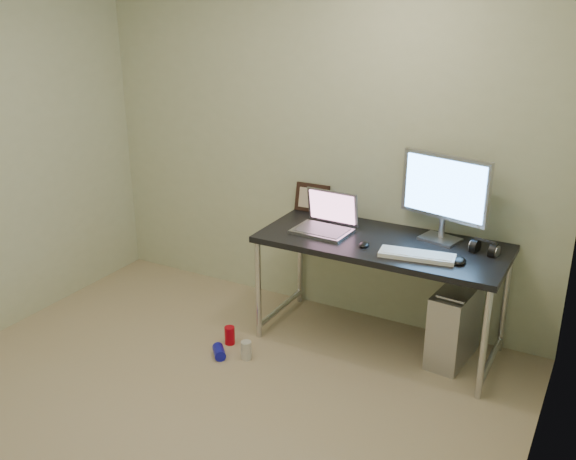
# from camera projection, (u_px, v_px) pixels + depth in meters

# --- Properties ---
(floor) EXTENTS (3.50, 3.50, 0.00)m
(floor) POSITION_uv_depth(u_px,v_px,m) (173.00, 430.00, 3.51)
(floor) COLOR tan
(floor) RESTS_ON ground
(wall_back) EXTENTS (3.50, 0.02, 2.50)m
(wall_back) POSITION_uv_depth(u_px,v_px,m) (317.00, 143.00, 4.51)
(wall_back) COLOR beige
(wall_back) RESTS_ON ground
(wall_right) EXTENTS (0.02, 3.50, 2.50)m
(wall_right) POSITION_uv_depth(u_px,v_px,m) (541.00, 291.00, 2.29)
(wall_right) COLOR beige
(wall_right) RESTS_ON ground
(desk) EXTENTS (1.59, 0.69, 0.75)m
(desk) POSITION_uv_depth(u_px,v_px,m) (382.00, 252.00, 4.14)
(desk) COLOR black
(desk) RESTS_ON ground
(tower_computer) EXTENTS (0.25, 0.49, 0.53)m
(tower_computer) POSITION_uv_depth(u_px,v_px,m) (455.00, 324.00, 4.12)
(tower_computer) COLOR silver
(tower_computer) RESTS_ON ground
(cable_a) EXTENTS (0.01, 0.16, 0.69)m
(cable_a) POSITION_uv_depth(u_px,v_px,m) (459.00, 287.00, 4.28)
(cable_a) COLOR black
(cable_a) RESTS_ON ground
(cable_b) EXTENTS (0.02, 0.11, 0.71)m
(cable_b) POSITION_uv_depth(u_px,v_px,m) (471.00, 294.00, 4.23)
(cable_b) COLOR black
(cable_b) RESTS_ON ground
(can_red) EXTENTS (0.07, 0.07, 0.13)m
(can_red) POSITION_uv_depth(u_px,v_px,m) (230.00, 335.00, 4.35)
(can_red) COLOR red
(can_red) RESTS_ON ground
(can_white) EXTENTS (0.09, 0.09, 0.13)m
(can_white) POSITION_uv_depth(u_px,v_px,m) (246.00, 350.00, 4.17)
(can_white) COLOR silver
(can_white) RESTS_ON ground
(can_blue) EXTENTS (0.14, 0.15, 0.07)m
(can_blue) POSITION_uv_depth(u_px,v_px,m) (219.00, 352.00, 4.20)
(can_blue) COLOR #1416BE
(can_blue) RESTS_ON ground
(laptop) EXTENTS (0.38, 0.32, 0.26)m
(laptop) POSITION_uv_depth(u_px,v_px,m) (326.00, 222.00, 4.28)
(laptop) COLOR #A6A5AC
(laptop) RESTS_ON desk
(monitor) EXTENTS (0.59, 0.23, 0.56)m
(monitor) POSITION_uv_depth(u_px,v_px,m) (445.00, 191.00, 4.02)
(monitor) COLOR #A6A5AC
(monitor) RESTS_ON desk
(keyboard) EXTENTS (0.47, 0.21, 0.03)m
(keyboard) POSITION_uv_depth(u_px,v_px,m) (417.00, 255.00, 3.85)
(keyboard) COLOR white
(keyboard) RESTS_ON desk
(mouse_right) EXTENTS (0.09, 0.13, 0.04)m
(mouse_right) POSITION_uv_depth(u_px,v_px,m) (460.00, 260.00, 3.78)
(mouse_right) COLOR black
(mouse_right) RESTS_ON desk
(mouse_left) EXTENTS (0.08, 0.11, 0.03)m
(mouse_left) POSITION_uv_depth(u_px,v_px,m) (364.00, 244.00, 4.03)
(mouse_left) COLOR black
(mouse_left) RESTS_ON desk
(headphones) EXTENTS (0.18, 0.11, 0.11)m
(headphones) POSITION_uv_depth(u_px,v_px,m) (484.00, 249.00, 3.91)
(headphones) COLOR black
(headphones) RESTS_ON desk
(picture_frame) EXTENTS (0.26, 0.08, 0.21)m
(picture_frame) POSITION_uv_depth(u_px,v_px,m) (312.00, 198.00, 4.62)
(picture_frame) COLOR black
(picture_frame) RESTS_ON desk
(webcam) EXTENTS (0.05, 0.04, 0.12)m
(webcam) POSITION_uv_depth(u_px,v_px,m) (347.00, 207.00, 4.47)
(webcam) COLOR silver
(webcam) RESTS_ON desk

